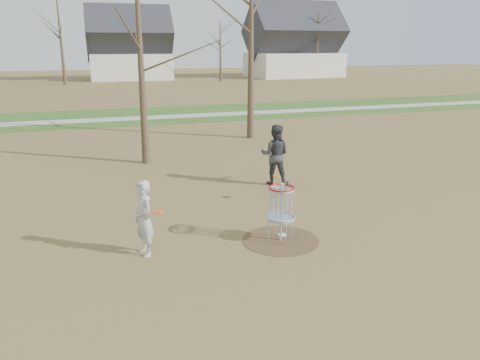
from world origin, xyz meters
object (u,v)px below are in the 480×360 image
Objects in this scene: player_throwing at (275,155)px; disc_grounded at (282,235)px; player_standing at (144,219)px; disc_golf_basket at (281,203)px.

player_throwing is 8.89× the size of disc_grounded.
disc_grounded is (-1.48, -4.07, -0.96)m from player_throwing.
player_standing is 7.54× the size of disc_grounded.
player_standing is at bearing 68.99° from player_throwing.
player_throwing reaches higher than disc_golf_basket.
player_throwing reaches higher than disc_grounded.
player_throwing is at bearing 69.39° from disc_golf_basket.
disc_grounded is 0.94m from disc_golf_basket.
disc_golf_basket is at bearing 97.42° from player_throwing.
player_throwing is at bearing 115.25° from player_standing.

